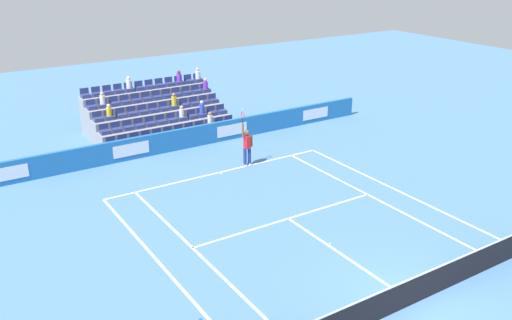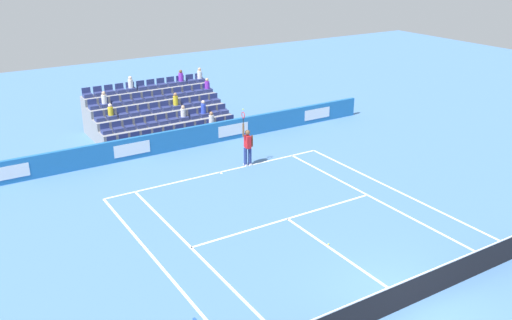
{
  "view_description": "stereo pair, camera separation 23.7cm",
  "coord_description": "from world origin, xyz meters",
  "views": [
    {
      "loc": [
        11.31,
        9.03,
        9.92
      ],
      "look_at": [
        -0.77,
        -9.94,
        1.1
      ],
      "focal_mm": 38.88,
      "sensor_mm": 36.0,
      "label": 1
    },
    {
      "loc": [
        11.11,
        9.15,
        9.92
      ],
      "look_at": [
        -0.77,
        -9.94,
        1.1
      ],
      "focal_mm": 38.88,
      "sensor_mm": 36.0,
      "label": 2
    }
  ],
  "objects": [
    {
      "name": "line_service",
      "position": [
        0.0,
        -6.4,
        0.0
      ],
      "size": [
        8.23,
        0.1,
        0.01
      ],
      "primitive_type": "cube",
      "color": "white",
      "rests_on": "ground"
    },
    {
      "name": "tennis_player",
      "position": [
        -1.54,
        -11.94,
        0.99
      ],
      "size": [
        0.53,
        0.37,
        2.85
      ],
      "color": "navy",
      "rests_on": "ground"
    },
    {
      "name": "line_singles_sideline_left",
      "position": [
        4.12,
        -5.95,
        0.0
      ],
      "size": [
        0.1,
        11.89,
        0.01
      ],
      "primitive_type": "cube",
      "color": "white",
      "rests_on": "ground"
    },
    {
      "name": "line_baseline",
      "position": [
        0.0,
        -11.89,
        0.0
      ],
      "size": [
        10.97,
        0.1,
        0.01
      ],
      "primitive_type": "cube",
      "color": "white",
      "rests_on": "ground"
    },
    {
      "name": "ground_plane",
      "position": [
        0.0,
        0.0,
        0.0
      ],
      "size": [
        80.0,
        80.0,
        0.0
      ],
      "primitive_type": "plane",
      "color": "#4C7AB2"
    },
    {
      "name": "line_doubles_sideline_left",
      "position": [
        5.49,
        -5.95,
        0.0
      ],
      "size": [
        0.1,
        11.89,
        0.01
      ],
      "primitive_type": "cube",
      "color": "white",
      "rests_on": "ground"
    },
    {
      "name": "loose_tennis_ball",
      "position": [
        -0.08,
        -3.99,
        0.03
      ],
      "size": [
        0.07,
        0.07,
        0.07
      ],
      "primitive_type": "sphere",
      "color": "#D1E533",
      "rests_on": "ground"
    },
    {
      "name": "stadium_stand",
      "position": [
        -0.01,
        -19.26,
        0.82
      ],
      "size": [
        7.44,
        4.75,
        2.97
      ],
      "color": "gray",
      "rests_on": "ground"
    },
    {
      "name": "sponsor_barrier",
      "position": [
        0.0,
        -15.69,
        0.54
      ],
      "size": [
        22.78,
        0.22,
        1.09
      ],
      "color": "#1E66AD",
      "rests_on": "ground"
    },
    {
      "name": "line_centre_mark",
      "position": [
        0.0,
        -11.79,
        0.0
      ],
      "size": [
        0.1,
        0.2,
        0.01
      ],
      "primitive_type": "cube",
      "color": "white",
      "rests_on": "ground"
    },
    {
      "name": "tennis_net",
      "position": [
        0.0,
        0.0,
        0.49
      ],
      "size": [
        11.97,
        0.1,
        1.07
      ],
      "color": "#33383D",
      "rests_on": "ground"
    },
    {
      "name": "line_centre_service",
      "position": [
        0.0,
        -3.2,
        0.0
      ],
      "size": [
        0.1,
        6.4,
        0.01
      ],
      "primitive_type": "cube",
      "color": "white",
      "rests_on": "ground"
    },
    {
      "name": "line_doubles_sideline_right",
      "position": [
        -5.49,
        -5.95,
        0.0
      ],
      "size": [
        0.1,
        11.89,
        0.01
      ],
      "primitive_type": "cube",
      "color": "white",
      "rests_on": "ground"
    },
    {
      "name": "line_singles_sideline_right",
      "position": [
        -4.12,
        -5.95,
        0.0
      ],
      "size": [
        0.1,
        11.89,
        0.01
      ],
      "primitive_type": "cube",
      "color": "white",
      "rests_on": "ground"
    }
  ]
}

